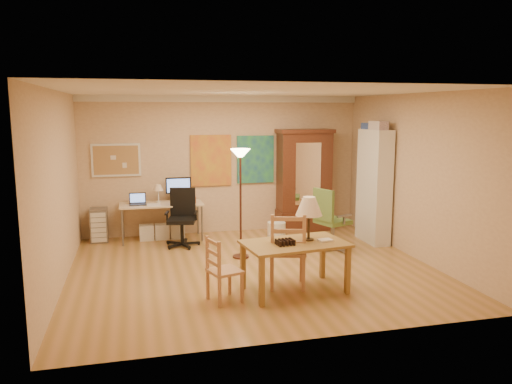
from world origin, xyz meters
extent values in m
plane|color=olive|center=(0.00, 0.00, 0.00)|extent=(5.50, 5.50, 0.00)
cube|color=white|center=(0.00, 2.46, 2.64)|extent=(5.50, 0.08, 0.12)
cube|color=tan|center=(-2.05, 2.47, 1.50)|extent=(0.90, 0.04, 0.62)
cube|color=gold|center=(-0.25, 2.47, 1.45)|extent=(0.80, 0.04, 1.00)
cube|color=#225A88|center=(0.65, 2.47, 1.45)|extent=(0.75, 0.04, 0.95)
cube|color=olive|center=(0.32, -1.08, 0.66)|extent=(1.45, 0.98, 0.04)
cube|color=olive|center=(-0.25, -1.50, 0.32)|extent=(0.07, 0.07, 0.64)
cube|color=olive|center=(0.98, -1.34, 0.32)|extent=(0.07, 0.07, 0.64)
cube|color=olive|center=(-0.33, -0.82, 0.32)|extent=(0.07, 0.07, 0.64)
cube|color=olive|center=(0.89, -0.66, 0.32)|extent=(0.07, 0.07, 0.64)
cylinder|color=black|center=(0.54, -1.00, 0.69)|extent=(0.14, 0.14, 0.02)
cylinder|color=black|center=(0.54, -1.00, 0.86)|extent=(0.04, 0.04, 0.36)
cone|color=beige|center=(0.54, -1.00, 1.15)|extent=(0.36, 0.36, 0.25)
cube|color=silver|center=(0.74, -1.12, 0.69)|extent=(0.20, 0.16, 0.03)
cube|color=black|center=(0.16, -1.16, 0.72)|extent=(0.28, 0.23, 0.07)
cube|color=#A7754C|center=(0.28, -0.88, 0.50)|extent=(0.59, 0.58, 0.04)
cube|color=#A7754C|center=(0.53, -0.74, 0.24)|extent=(0.05, 0.05, 0.48)
cube|color=#A7754C|center=(0.12, -0.63, 0.24)|extent=(0.05, 0.05, 0.48)
cube|color=#A7754C|center=(0.43, -1.13, 0.24)|extent=(0.05, 0.05, 0.48)
cube|color=#A7754C|center=(0.02, -1.02, 0.24)|extent=(0.05, 0.05, 0.48)
cube|color=#A7754C|center=(0.43, -1.13, 0.78)|extent=(0.05, 0.05, 0.56)
cube|color=#A7754C|center=(0.02, -1.02, 0.78)|extent=(0.05, 0.05, 0.56)
cube|color=#A7754C|center=(0.23, -1.08, 0.84)|extent=(0.42, 0.14, 0.06)
cube|color=#A7754C|center=(-0.66, -1.20, 0.40)|extent=(0.47, 0.48, 0.04)
cube|color=#A7754C|center=(-0.46, -1.32, 0.19)|extent=(0.04, 0.04, 0.38)
cube|color=#A7754C|center=(-0.56, -0.99, 0.19)|extent=(0.04, 0.04, 0.38)
cube|color=#A7754C|center=(-0.76, -1.41, 0.19)|extent=(0.04, 0.04, 0.38)
cube|color=#A7754C|center=(-0.86, -1.09, 0.19)|extent=(0.04, 0.04, 0.38)
cube|color=#A7754C|center=(-0.76, -1.41, 0.62)|extent=(0.04, 0.04, 0.44)
cube|color=#A7754C|center=(-0.86, -1.09, 0.62)|extent=(0.04, 0.04, 0.44)
cube|color=#A7754C|center=(-0.81, -1.25, 0.67)|extent=(0.13, 0.33, 0.04)
cylinder|color=#46231C|center=(-0.05, 0.63, 0.01)|extent=(0.27, 0.27, 0.03)
cylinder|color=#46231C|center=(-0.05, 0.63, 0.87)|extent=(0.03, 0.03, 1.70)
cone|color=#FFE0A5|center=(-0.05, 0.63, 1.74)|extent=(0.33, 0.33, 0.14)
cube|color=beige|center=(-1.26, 2.12, 0.69)|extent=(1.54, 0.67, 0.03)
cylinder|color=slate|center=(-1.97, 1.83, 0.34)|extent=(0.03, 0.03, 0.67)
cylinder|color=slate|center=(-0.54, 1.83, 0.34)|extent=(0.03, 0.03, 0.67)
cylinder|color=slate|center=(-1.97, 2.41, 0.34)|extent=(0.03, 0.03, 0.67)
cylinder|color=slate|center=(-0.54, 2.41, 0.34)|extent=(0.03, 0.03, 0.67)
cube|color=black|center=(-1.69, 2.07, 0.71)|extent=(0.31, 0.21, 0.02)
cube|color=black|center=(-1.69, 2.23, 0.81)|extent=(0.31, 0.05, 0.20)
cube|color=black|center=(-0.92, 2.26, 1.01)|extent=(0.48, 0.04, 0.31)
cone|color=beige|center=(-1.30, 2.22, 0.99)|extent=(0.19, 0.19, 0.12)
cube|color=silver|center=(-1.40, 1.98, 0.70)|extent=(0.24, 0.31, 0.01)
cube|color=maroon|center=(-0.73, 2.07, 0.76)|extent=(0.21, 0.15, 0.12)
cube|color=white|center=(-1.54, 2.17, 0.14)|extent=(0.27, 0.23, 0.29)
cube|color=white|center=(-1.26, 2.17, 0.14)|extent=(0.27, 0.23, 0.29)
cube|color=silver|center=(-0.97, 2.17, 0.14)|extent=(0.27, 0.23, 0.29)
cylinder|color=black|center=(-0.94, 1.55, 0.25)|extent=(0.06, 0.06, 0.40)
cube|color=black|center=(-0.94, 1.55, 0.48)|extent=(0.57, 0.55, 0.07)
cube|color=black|center=(-0.89, 1.77, 0.78)|extent=(0.46, 0.15, 0.52)
cube|color=black|center=(-1.19, 1.61, 0.62)|extent=(0.10, 0.30, 0.03)
cube|color=black|center=(-0.68, 1.50, 0.62)|extent=(0.10, 0.30, 0.03)
cylinder|color=slate|center=(1.61, 0.72, 0.26)|extent=(0.06, 0.06, 0.42)
cube|color=#446A2F|center=(1.61, 0.72, 0.51)|extent=(0.63, 0.64, 0.07)
cube|color=#446A2F|center=(1.40, 0.63, 0.82)|extent=(0.22, 0.47, 0.55)
cube|color=slate|center=(1.71, 0.46, 0.65)|extent=(0.31, 0.15, 0.03)
cube|color=slate|center=(1.52, 0.97, 0.65)|extent=(0.31, 0.15, 0.03)
cube|color=slate|center=(-2.40, 2.27, 0.31)|extent=(0.31, 0.36, 0.62)
cube|color=silver|center=(-2.40, 2.08, 0.31)|extent=(0.27, 0.02, 0.54)
cube|color=#3B1810|center=(1.61, 2.24, 0.99)|extent=(1.04, 0.47, 1.99)
cube|color=#3B1810|center=(1.61, 2.24, 0.21)|extent=(1.08, 0.51, 0.40)
cube|color=white|center=(1.61, 2.00, 1.18)|extent=(0.52, 0.01, 1.23)
cube|color=#3B1810|center=(1.61, 2.24, 2.02)|extent=(1.12, 0.53, 0.08)
cube|color=white|center=(2.55, 1.05, 1.04)|extent=(0.31, 0.83, 2.08)
cube|color=#993333|center=(2.51, 0.89, 0.50)|extent=(0.19, 0.42, 0.25)
cube|color=#334C99|center=(2.51, 1.26, 1.73)|extent=(0.19, 0.29, 0.21)
cylinder|color=silver|center=(0.75, 1.27, 0.21)|extent=(0.33, 0.33, 0.41)
camera|label=1|loc=(-1.73, -7.23, 2.42)|focal=35.00mm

